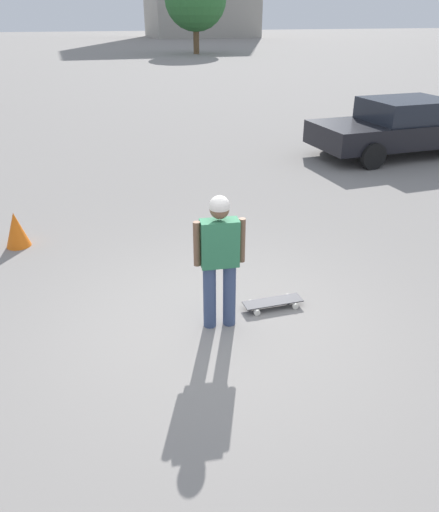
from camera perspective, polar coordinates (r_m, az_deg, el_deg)
ground_plane at (r=6.03m, az=-0.00°, el=-7.80°), size 220.00×220.00×0.00m
person at (r=5.56m, az=-0.00°, el=0.22°), size 0.24×0.58×1.62m
skateboard at (r=6.35m, az=6.11°, el=-5.28°), size 0.27×0.76×0.09m
car_parked_near at (r=14.06m, az=20.11°, el=13.73°), size 2.19×4.65×1.41m
traffic_cone at (r=8.50m, az=-22.22°, el=2.82°), size 0.38×0.38×0.57m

